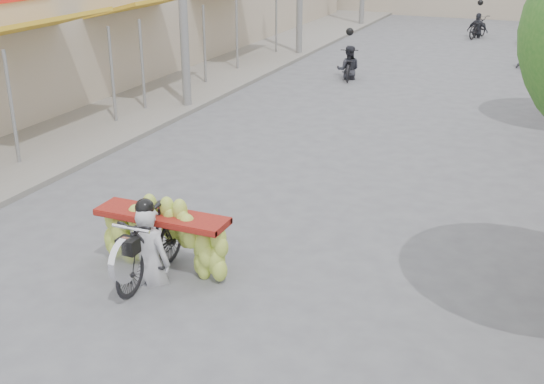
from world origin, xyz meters
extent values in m
cube|color=slate|center=(-7.00, 15.00, 0.06)|extent=(4.00, 60.00, 0.12)
cube|color=gold|center=(-7.12, 8.00, 2.75)|extent=(1.77, 4.00, 0.53)
cylinder|color=slate|center=(-6.30, 6.20, 1.27)|extent=(0.08, 0.08, 2.55)
cylinder|color=slate|center=(-6.30, 9.80, 1.27)|extent=(0.08, 0.08, 2.55)
cube|color=gold|center=(-7.12, 13.00, 2.75)|extent=(1.77, 4.00, 0.53)
cylinder|color=slate|center=(-6.30, 11.20, 1.27)|extent=(0.08, 0.08, 2.55)
cylinder|color=slate|center=(-6.30, 14.80, 1.27)|extent=(0.08, 0.08, 2.55)
cylinder|color=slate|center=(-6.30, 17.20, 1.27)|extent=(0.08, 0.08, 2.55)
cylinder|color=slate|center=(-6.30, 20.80, 1.27)|extent=(0.08, 0.08, 2.55)
imported|color=black|center=(-0.95, 3.04, 0.56)|extent=(0.58, 1.93, 1.13)
cylinder|color=silver|center=(-0.95, 2.39, 0.62)|extent=(0.10, 0.66, 0.66)
cube|color=black|center=(-0.95, 2.49, 0.80)|extent=(0.28, 0.22, 0.22)
cylinder|color=silver|center=(-0.95, 2.59, 1.02)|extent=(0.60, 0.05, 0.05)
cube|color=maroon|center=(-0.95, 3.39, 0.88)|extent=(2.08, 0.55, 0.10)
imported|color=#BBBBC3|center=(-0.95, 2.99, 1.22)|extent=(0.66, 0.49, 1.83)
sphere|color=black|center=(-0.95, 2.96, 2.10)|extent=(0.28, 0.28, 0.28)
imported|color=black|center=(-2.33, 17.59, 0.46)|extent=(0.99, 1.72, 0.91)
imported|color=#2A2B32|center=(-2.33, 17.59, 1.12)|extent=(0.89, 0.67, 1.65)
sphere|color=black|center=(-2.33, 17.59, 1.58)|extent=(0.26, 0.26, 0.26)
imported|color=black|center=(3.33, 21.66, 0.53)|extent=(0.78, 1.87, 1.07)
imported|color=#2A2B32|center=(3.33, 21.66, 1.12)|extent=(1.13, 0.70, 1.65)
sphere|color=black|center=(3.33, 21.66, 1.58)|extent=(0.26, 0.26, 0.26)
imported|color=black|center=(0.59, 28.25, 0.49)|extent=(1.06, 1.84, 0.98)
imported|color=#2A2B32|center=(0.59, 28.25, 1.12)|extent=(1.07, 0.77, 1.65)
sphere|color=black|center=(0.59, 28.25, 1.58)|extent=(0.26, 0.26, 0.26)
camera|label=1|loc=(4.19, -4.57, 4.99)|focal=45.00mm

